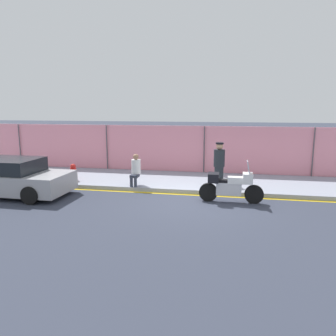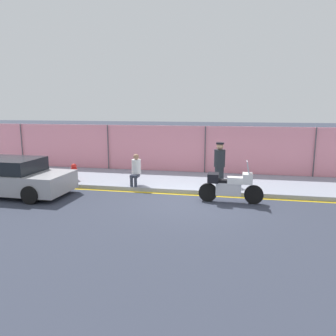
{
  "view_description": "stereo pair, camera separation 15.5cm",
  "coord_description": "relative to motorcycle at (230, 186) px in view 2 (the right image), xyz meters",
  "views": [
    {
      "loc": [
        1.18,
        -10.7,
        3.21
      ],
      "look_at": [
        -1.07,
        1.13,
        0.95
      ],
      "focal_mm": 35.0,
      "sensor_mm": 36.0,
      "label": 1
    },
    {
      "loc": [
        1.33,
        -10.67,
        3.21
      ],
      "look_at": [
        -1.07,
        1.13,
        0.95
      ],
      "focal_mm": 35.0,
      "sensor_mm": 36.0,
      "label": 2
    }
  ],
  "objects": [
    {
      "name": "curb_paint_stripe",
      "position": [
        -1.25,
        0.68,
        -0.58
      ],
      "size": [
        35.64,
        0.18,
        0.01
      ],
      "color": "gold",
      "rests_on": "ground_plane"
    },
    {
      "name": "motorcycle",
      "position": [
        0.0,
        0.0,
        0.0
      ],
      "size": [
        2.16,
        0.5,
        1.45
      ],
      "rotation": [
        0.0,
        0.0,
        0.0
      ],
      "color": "black",
      "rests_on": "ground_plane"
    },
    {
      "name": "person_seated_on_curb",
      "position": [
        -3.68,
        1.21,
        0.25
      ],
      "size": [
        0.36,
        0.63,
        1.23
      ],
      "color": "#2D3342",
      "rests_on": "sidewalk"
    },
    {
      "name": "officer_standing",
      "position": [
        -0.47,
        2.11,
        0.41
      ],
      "size": [
        0.44,
        0.44,
        1.66
      ],
      "color": "#1E2328",
      "rests_on": "sidewalk"
    },
    {
      "name": "fire_hydrant",
      "position": [
        -6.51,
        1.55,
        -0.09
      ],
      "size": [
        0.25,
        0.32,
        0.69
      ],
      "color": "red",
      "rests_on": "sidewalk"
    },
    {
      "name": "ground_plane",
      "position": [
        -1.25,
        -0.27,
        -0.58
      ],
      "size": [
        120.0,
        120.0,
        0.0
      ],
      "primitive_type": "plane",
      "color": "#333847"
    },
    {
      "name": "parked_car_left_down_street",
      "position": [
        -7.85,
        -0.57,
        0.07
      ],
      "size": [
        4.16,
        2.07,
        1.36
      ],
      "rotation": [
        0.0,
        0.0,
        -0.02
      ],
      "color": "#9E9EA3",
      "rests_on": "ground_plane"
    },
    {
      "name": "sidewalk",
      "position": [
        -1.25,
        2.52,
        -0.5
      ],
      "size": [
        35.64,
        3.49,
        0.16
      ],
      "color": "#8E93A3",
      "rests_on": "ground_plane"
    },
    {
      "name": "storefront_fence",
      "position": [
        -1.25,
        4.36,
        0.58
      ],
      "size": [
        33.86,
        0.17,
        2.33
      ],
      "color": "pink",
      "rests_on": "ground_plane"
    }
  ]
}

